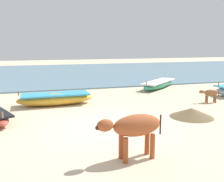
{
  "coord_description": "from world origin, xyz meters",
  "views": [
    {
      "loc": [
        -2.33,
        -7.77,
        2.67
      ],
      "look_at": [
        1.11,
        3.3,
        0.6
      ],
      "focal_mm": 41.39,
      "sensor_mm": 36.0,
      "label": 1
    }
  ],
  "objects_px": {
    "cow_adult_rust": "(135,127)",
    "calf_near_brown": "(210,93)",
    "fishing_boat_2": "(159,84)",
    "fishing_boat_1": "(56,99)"
  },
  "relations": [
    {
      "from": "calf_near_brown",
      "to": "cow_adult_rust",
      "type": "bearing_deg",
      "value": 51.22
    },
    {
      "from": "cow_adult_rust",
      "to": "fishing_boat_2",
      "type": "bearing_deg",
      "value": -124.61
    },
    {
      "from": "fishing_boat_2",
      "to": "cow_adult_rust",
      "type": "xyz_separation_m",
      "value": [
        -5.33,
        -9.07,
        0.53
      ]
    },
    {
      "from": "fishing_boat_2",
      "to": "cow_adult_rust",
      "type": "distance_m",
      "value": 10.54
    },
    {
      "from": "fishing_boat_2",
      "to": "cow_adult_rust",
      "type": "relative_size",
      "value": 2.18
    },
    {
      "from": "cow_adult_rust",
      "to": "calf_near_brown",
      "type": "xyz_separation_m",
      "value": [
        5.69,
        4.59,
        -0.33
      ]
    },
    {
      "from": "fishing_boat_1",
      "to": "fishing_boat_2",
      "type": "height_order",
      "value": "fishing_boat_1"
    },
    {
      "from": "fishing_boat_2",
      "to": "calf_near_brown",
      "type": "distance_m",
      "value": 4.5
    },
    {
      "from": "fishing_boat_1",
      "to": "fishing_boat_2",
      "type": "xyz_separation_m",
      "value": [
        6.61,
        2.82,
        -0.04
      ]
    },
    {
      "from": "cow_adult_rust",
      "to": "calf_near_brown",
      "type": "relative_size",
      "value": 1.76
    }
  ]
}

